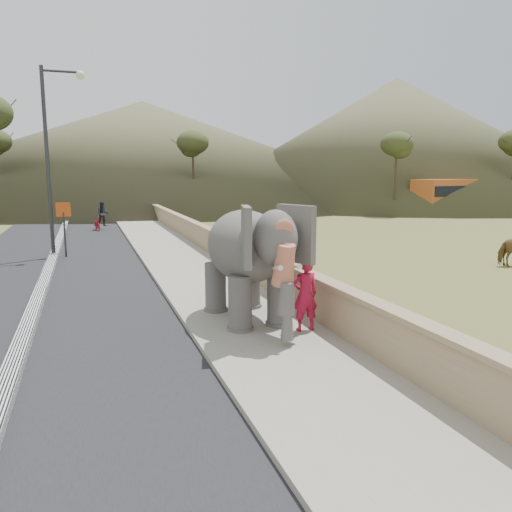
# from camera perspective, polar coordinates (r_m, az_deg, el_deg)

# --- Properties ---
(ground) EXTENTS (160.00, 160.00, 0.00)m
(ground) POSITION_cam_1_polar(r_m,az_deg,el_deg) (8.32, 9.18, -16.71)
(ground) COLOR olive
(ground) RESTS_ON ground
(road) EXTENTS (7.00, 120.00, 0.03)m
(road) POSITION_cam_1_polar(r_m,az_deg,el_deg) (17.01, -23.22, -3.66)
(road) COLOR black
(road) RESTS_ON ground
(median) EXTENTS (0.35, 120.00, 0.22)m
(median) POSITION_cam_1_polar(r_m,az_deg,el_deg) (16.99, -23.24, -3.35)
(median) COLOR black
(median) RESTS_ON ground
(walkway) EXTENTS (3.00, 120.00, 0.15)m
(walkway) POSITION_cam_1_polar(r_m,az_deg,el_deg) (17.31, -6.51, -2.52)
(walkway) COLOR #9E9687
(walkway) RESTS_ON ground
(parapet) EXTENTS (0.30, 120.00, 1.10)m
(parapet) POSITION_cam_1_polar(r_m,az_deg,el_deg) (17.64, -1.29, -0.67)
(parapet) COLOR tan
(parapet) RESTS_ON ground
(lamppost) EXTENTS (1.76, 0.36, 8.00)m
(lamppost) POSITION_cam_1_polar(r_m,az_deg,el_deg) (23.08, -22.07, 11.82)
(lamppost) COLOR #2D2D32
(lamppost) RESTS_ON ground
(signboard) EXTENTS (0.60, 0.08, 2.40)m
(signboard) POSITION_cam_1_polar(r_m,az_deg,el_deg) (23.12, -21.10, 3.85)
(signboard) COLOR #2D2D33
(signboard) RESTS_ON ground
(distant_car) EXTENTS (4.32, 1.96, 1.44)m
(distant_car) POSITION_cam_1_polar(r_m,az_deg,el_deg) (48.15, 9.42, 5.85)
(distant_car) COLOR silver
(distant_car) RESTS_ON ground
(bus_white) EXTENTS (11.28, 4.91, 3.10)m
(bus_white) POSITION_cam_1_polar(r_m,az_deg,el_deg) (52.21, 16.89, 6.75)
(bus_white) COLOR silver
(bus_white) RESTS_ON ground
(bus_orange) EXTENTS (11.28, 4.98, 3.10)m
(bus_orange) POSITION_cam_1_polar(r_m,az_deg,el_deg) (50.17, 22.34, 6.36)
(bus_orange) COLOR #C75D23
(bus_orange) RESTS_ON ground
(hill_right) EXTENTS (56.00, 56.00, 16.00)m
(hill_right) POSITION_cam_1_polar(r_m,az_deg,el_deg) (70.81, 15.57, 12.64)
(hill_right) COLOR brown
(hill_right) RESTS_ON ground
(hill_far) EXTENTS (80.00, 80.00, 14.00)m
(hill_far) POSITION_cam_1_polar(r_m,az_deg,el_deg) (77.11, -12.71, 11.72)
(hill_far) COLOR brown
(hill_far) RESTS_ON ground
(elephant_and_man) EXTENTS (2.35, 3.97, 2.78)m
(elephant_and_man) POSITION_cam_1_polar(r_m,az_deg,el_deg) (12.01, -1.10, -0.72)
(elephant_and_man) COLOR #645F5B
(elephant_and_man) RESTS_ON ground
(motorcyclist) EXTENTS (1.18, 1.68, 1.86)m
(motorcyclist) POSITION_cam_1_polar(r_m,az_deg,el_deg) (33.70, -17.38, 4.07)
(motorcyclist) COLOR maroon
(motorcyclist) RESTS_ON ground
(trees) EXTENTS (47.74, 40.60, 9.33)m
(trees) POSITION_cam_1_polar(r_m,az_deg,el_deg) (34.42, -12.66, 9.95)
(trees) COLOR #473828
(trees) RESTS_ON ground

